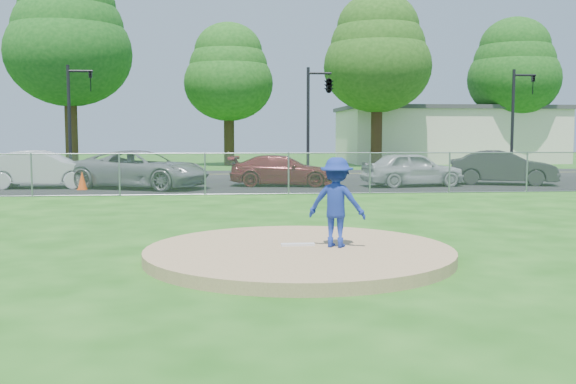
% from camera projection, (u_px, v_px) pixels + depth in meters
% --- Properties ---
extents(ground, '(120.00, 120.00, 0.00)m').
position_uv_depth(ground, '(264.00, 200.00, 21.17)').
color(ground, '#185111').
rests_on(ground, ground).
extents(pitchers_mound, '(5.40, 5.40, 0.20)m').
position_uv_depth(pitchers_mound, '(299.00, 253.00, 11.25)').
color(pitchers_mound, '#A4825A').
rests_on(pitchers_mound, ground).
extents(pitching_rubber, '(0.60, 0.15, 0.04)m').
position_uv_depth(pitching_rubber, '(298.00, 245.00, 11.43)').
color(pitching_rubber, white).
rests_on(pitching_rubber, pitchers_mound).
extents(chain_link_fence, '(40.00, 0.06, 1.50)m').
position_uv_depth(chain_link_fence, '(261.00, 174.00, 23.08)').
color(chain_link_fence, gray).
rests_on(chain_link_fence, ground).
extents(parking_lot, '(50.00, 8.00, 0.01)m').
position_uv_depth(parking_lot, '(255.00, 185.00, 27.61)').
color(parking_lot, black).
rests_on(parking_lot, ground).
extents(street, '(60.00, 7.00, 0.01)m').
position_uv_depth(street, '(249.00, 174.00, 35.04)').
color(street, black).
rests_on(street, ground).
extents(commercial_building, '(16.40, 9.40, 4.30)m').
position_uv_depth(commercial_building, '(446.00, 134.00, 50.28)').
color(commercial_building, beige).
rests_on(commercial_building, ground).
extents(tree_left, '(7.84, 7.84, 12.53)m').
position_uv_depth(tree_left, '(69.00, 37.00, 40.17)').
color(tree_left, '#382714').
rests_on(tree_left, ground).
extents(tree_center, '(6.16, 6.16, 9.84)m').
position_uv_depth(tree_center, '(229.00, 72.00, 44.28)').
color(tree_center, '#322312').
rests_on(tree_center, ground).
extents(tree_right, '(7.28, 7.28, 11.63)m').
position_uv_depth(tree_right, '(377.00, 53.00, 43.16)').
color(tree_right, '#331E12').
rests_on(tree_right, ground).
extents(tree_far_right, '(6.72, 6.72, 10.74)m').
position_uv_depth(tree_far_right, '(514.00, 68.00, 47.25)').
color(tree_far_right, '#352313').
rests_on(tree_far_right, ground).
extents(traffic_signal_left, '(1.28, 0.20, 5.60)m').
position_uv_depth(traffic_signal_left, '(74.00, 110.00, 31.91)').
color(traffic_signal_left, black).
rests_on(traffic_signal_left, ground).
extents(traffic_signal_center, '(1.42, 2.48, 5.60)m').
position_uv_depth(traffic_signal_center, '(327.00, 87.00, 33.03)').
color(traffic_signal_center, black).
rests_on(traffic_signal_center, ground).
extents(traffic_signal_right, '(1.28, 0.20, 5.60)m').
position_uv_depth(traffic_signal_right, '(517.00, 112.00, 34.14)').
color(traffic_signal_right, black).
rests_on(traffic_signal_right, ground).
extents(pitcher, '(1.17, 0.95, 1.58)m').
position_uv_depth(pitcher, '(337.00, 202.00, 11.26)').
color(pitcher, navy).
rests_on(pitcher, pitchers_mound).
extents(traffic_cone, '(0.37, 0.37, 0.73)m').
position_uv_depth(traffic_cone, '(82.00, 180.00, 25.07)').
color(traffic_cone, '#FF4D0D').
rests_on(traffic_cone, parking_lot).
extents(parked_car_white, '(4.60, 1.62, 1.51)m').
position_uv_depth(parked_car_white, '(43.00, 169.00, 25.91)').
color(parked_car_white, silver).
rests_on(parked_car_white, parking_lot).
extents(parked_car_gray, '(6.05, 4.56, 1.53)m').
position_uv_depth(parked_car_gray, '(141.00, 169.00, 25.70)').
color(parked_car_gray, gray).
rests_on(parked_car_gray, parking_lot).
extents(parked_car_darkred, '(4.68, 2.49, 1.29)m').
position_uv_depth(parked_car_darkred, '(283.00, 171.00, 26.94)').
color(parked_car_darkred, maroon).
rests_on(parked_car_darkred, parking_lot).
extents(parked_car_pearl, '(4.44, 2.28, 1.44)m').
position_uv_depth(parked_car_pearl, '(412.00, 169.00, 26.77)').
color(parked_car_pearl, '#B7B9BC').
rests_on(parked_car_pearl, parking_lot).
extents(parked_car_charcoal, '(4.72, 2.89, 1.47)m').
position_uv_depth(parked_car_charcoal, '(502.00, 168.00, 27.70)').
color(parked_car_charcoal, '#252527').
rests_on(parked_car_charcoal, parking_lot).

